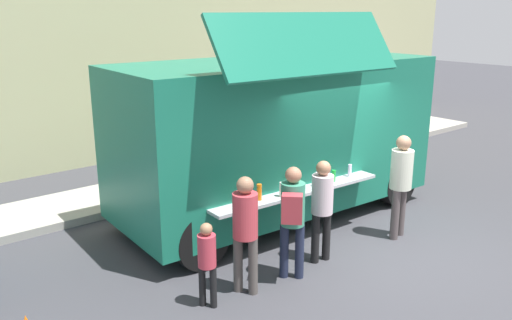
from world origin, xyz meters
The scene contains 9 objects.
ground_plane centered at (0.00, 0.00, 0.00)m, with size 60.00×60.00×0.00m, color #38383D.
curb_strip centered at (-4.35, 5.00, 0.07)m, with size 28.00×1.60×0.15m, color #9E998E.
food_truck_main centered at (-0.35, 2.38, 1.58)m, with size 5.99×3.13×3.70m.
trash_bin centered at (3.49, 4.70, 0.48)m, with size 0.60×0.60×0.97m, color #2F5F3B.
customer_front_ordering centered at (-1.09, 0.51, 0.96)m, with size 0.33×0.33×1.60m.
customer_mid_with_backpack centered at (-1.81, 0.38, 1.02)m, with size 0.52×0.51×1.67m.
customer_rear_waiting centered at (-2.56, 0.49, 0.99)m, with size 0.34×0.34×1.66m.
customer_extra_browsing centered at (0.58, 0.31, 1.06)m, with size 0.37×0.36×1.77m.
child_near_queue centered at (-3.17, 0.52, 0.70)m, with size 0.24×0.24×1.17m.
Camera 1 is at (-6.58, -4.65, 3.75)m, focal length 37.23 mm.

